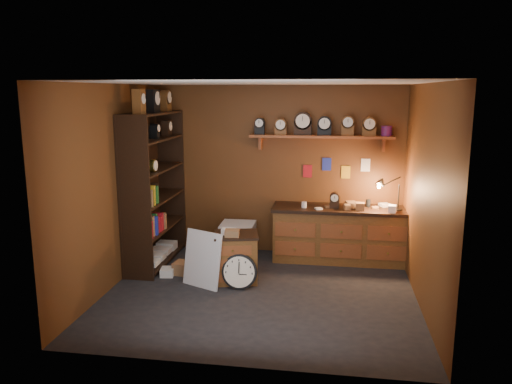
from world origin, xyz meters
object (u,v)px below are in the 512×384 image
Objects in this scene: workbench at (341,231)px; low_cabinet at (236,255)px; big_round_clock at (239,272)px; shelving_unit at (152,182)px.

low_cabinet is at bearing -142.87° from workbench.
workbench reaches higher than low_cabinet.
workbench reaches higher than big_round_clock.
workbench is 2.75× the size of low_cabinet.
shelving_unit reaches higher than big_round_clock.
shelving_unit is 1.21× the size of workbench.
workbench is 4.45× the size of big_round_clock.
shelving_unit is at bearing -170.13° from workbench.
shelving_unit is at bearing 150.08° from big_round_clock.
low_cabinet is at bearing 109.66° from big_round_clock.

